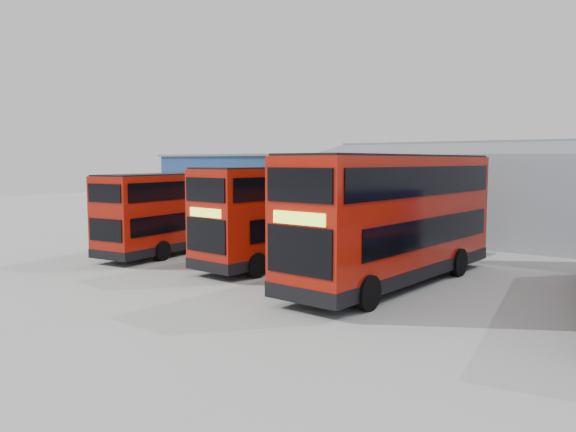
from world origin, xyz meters
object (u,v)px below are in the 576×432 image
(double_decker_left, at_px, (178,213))
(double_decker_centre, at_px, (292,215))
(office_block, at_px, (255,188))
(double_decker_right, at_px, (394,220))
(panel_van, at_px, (188,211))

(double_decker_left, height_order, double_decker_centre, double_decker_centre)
(office_block, relative_size, double_decker_right, 1.05)
(double_decker_left, xyz_separation_m, double_decker_right, (12.25, -0.44, 0.42))
(double_decker_centre, xyz_separation_m, panel_van, (-13.04, 6.13, -0.94))
(office_block, xyz_separation_m, panel_van, (-0.62, -6.41, -1.33))
(double_decker_left, relative_size, double_decker_centre, 0.92)
(office_block, relative_size, double_decker_centre, 1.17)
(double_decker_left, relative_size, panel_van, 1.84)
(panel_van, bearing_deg, double_decker_left, -42.68)
(double_decker_right, bearing_deg, panel_van, 162.21)
(double_decker_right, xyz_separation_m, panel_van, (-18.80, 7.54, -1.18))
(double_decker_left, distance_m, panel_van, 9.69)
(office_block, distance_m, double_decker_right, 22.92)
(double_decker_centre, height_order, double_decker_right, double_decker_right)
(office_block, relative_size, double_decker_left, 1.27)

